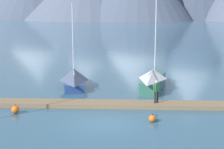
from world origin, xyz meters
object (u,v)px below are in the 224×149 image
Objects in this scene: sailboat_second_berth at (74,78)px; person_on_dock at (156,90)px; mooring_buoy_inner_mooring at (15,109)px; mooring_buoy_channel_marker at (152,118)px; sailboat_mid_dock_port at (154,79)px.

person_on_dock is (7.22, -5.95, 0.43)m from sailboat_second_berth.
sailboat_second_berth is at bearing 140.55° from person_on_dock.
sailboat_second_berth reaches higher than person_on_dock.
person_on_dock is 10.10m from mooring_buoy_inner_mooring.
person_on_dock is at bearing 83.09° from mooring_buoy_channel_marker.
mooring_buoy_inner_mooring is at bearing 173.11° from mooring_buoy_channel_marker.
sailboat_second_berth is 9.37m from person_on_dock.
sailboat_second_berth is 4.54× the size of person_on_dock.
sailboat_second_berth is 14.12× the size of mooring_buoy_channel_marker.
person_on_dock is 3.11× the size of mooring_buoy_channel_marker.
sailboat_mid_dock_port is 12.95m from mooring_buoy_inner_mooring.
mooring_buoy_inner_mooring is at bearing -107.04° from sailboat_second_berth.
sailboat_second_berth reaches higher than mooring_buoy_channel_marker.
mooring_buoy_channel_marker is at bearing -93.16° from sailboat_mid_dock_port.
sailboat_mid_dock_port reaches higher than sailboat_second_berth.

